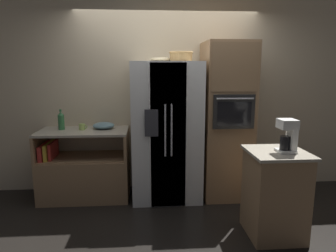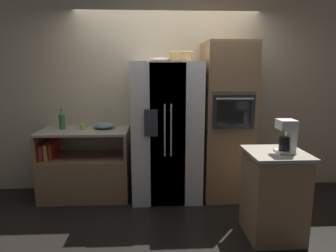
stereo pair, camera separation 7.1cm
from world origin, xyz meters
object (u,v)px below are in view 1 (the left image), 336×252
object	(u,v)px
refrigerator	(166,131)
fruit_bowl	(161,59)
wall_oven	(226,121)
bottle_tall	(61,121)
mug	(82,127)
coffee_maker	(288,134)
wicker_basket	(181,56)
mixing_bowl	(104,126)

from	to	relation	value
refrigerator	fruit_bowl	xyz separation A→B (m)	(-0.07, 0.06, 0.94)
wall_oven	bottle_tall	distance (m)	2.19
bottle_tall	mug	bearing A→B (deg)	-7.96
wall_oven	coffee_maker	size ratio (longest dim) A/B	6.27
wicker_basket	mixing_bowl	size ratio (longest dim) A/B	1.05
refrigerator	coffee_maker	distance (m)	1.58
bottle_tall	coffee_maker	size ratio (longest dim) A/B	0.82
mixing_bowl	mug	bearing A→B (deg)	-166.79
wall_oven	mixing_bowl	distance (m)	1.65
mug	wall_oven	bearing A→B (deg)	-1.96
fruit_bowl	mug	bearing A→B (deg)	178.64
wicker_basket	fruit_bowl	bearing A→B (deg)	167.01
refrigerator	bottle_tall	distance (m)	1.40
fruit_bowl	mixing_bowl	distance (m)	1.17
wicker_basket	bottle_tall	xyz separation A→B (m)	(-1.58, 0.12, -0.83)
refrigerator	mixing_bowl	bearing A→B (deg)	169.91
mixing_bowl	wicker_basket	bearing A→B (deg)	-8.18
wall_oven	mixing_bowl	xyz separation A→B (m)	(-1.64, 0.13, -0.07)
mixing_bowl	fruit_bowl	bearing A→B (deg)	-6.54
refrigerator	mixing_bowl	size ratio (longest dim) A/B	6.32
mixing_bowl	coffee_maker	bearing A→B (deg)	-32.23
refrigerator	bottle_tall	bearing A→B (deg)	174.88
wall_oven	fruit_bowl	bearing A→B (deg)	177.31
refrigerator	wicker_basket	size ratio (longest dim) A/B	6.00
refrigerator	bottle_tall	xyz separation A→B (m)	(-1.39, 0.12, 0.14)
refrigerator	fruit_bowl	distance (m)	0.94
fruit_bowl	mug	xyz separation A→B (m)	(-1.04, 0.02, -0.87)
fruit_bowl	mixing_bowl	bearing A→B (deg)	173.46
wicker_basket	mixing_bowl	world-z (taller)	wicker_basket
bottle_tall	mug	xyz separation A→B (m)	(0.28, -0.04, -0.08)
coffee_maker	wall_oven	bearing A→B (deg)	106.45
wicker_basket	refrigerator	bearing A→B (deg)	-179.50
fruit_bowl	wicker_basket	bearing A→B (deg)	-12.99
bottle_tall	wicker_basket	bearing A→B (deg)	-4.45
bottle_tall	coffee_maker	world-z (taller)	coffee_maker
mug	bottle_tall	bearing A→B (deg)	172.04
refrigerator	mug	world-z (taller)	refrigerator
wall_oven	mixing_bowl	size ratio (longest dim) A/B	7.20
bottle_tall	refrigerator	bearing A→B (deg)	-5.12
refrigerator	mug	size ratio (longest dim) A/B	16.66
fruit_bowl	bottle_tall	size ratio (longest dim) A/B	1.01
mug	coffee_maker	world-z (taller)	coffee_maker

